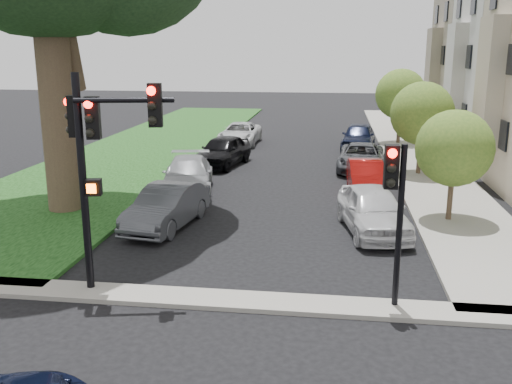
# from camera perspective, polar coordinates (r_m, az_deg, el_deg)

# --- Properties ---
(ground) EXTENTS (140.00, 140.00, 0.00)m
(ground) POSITION_cam_1_polar(r_m,az_deg,el_deg) (12.14, -3.30, -15.04)
(ground) COLOR black
(ground) RESTS_ON ground
(grass_strip) EXTENTS (8.00, 44.00, 0.12)m
(grass_strip) POSITION_cam_1_polar(r_m,az_deg,el_deg) (36.61, -10.02, 4.72)
(grass_strip) COLOR black
(grass_strip) RESTS_ON ground
(sidewalk_right) EXTENTS (3.50, 44.00, 0.12)m
(sidewalk_right) POSITION_cam_1_polar(r_m,az_deg,el_deg) (35.20, 15.29, 4.07)
(sidewalk_right) COLOR #979691
(sidewalk_right) RESTS_ON ground
(sidewalk_cross) EXTENTS (60.00, 1.00, 0.12)m
(sidewalk_cross) POSITION_cam_1_polar(r_m,az_deg,el_deg) (13.87, -1.71, -10.84)
(sidewalk_cross) COLOR #979691
(sidewalk_cross) RESTS_ON ground
(house_d) EXTENTS (7.70, 7.55, 15.97)m
(house_d) POSITION_cam_1_polar(r_m,az_deg,el_deg) (42.19, 22.72, 14.47)
(house_d) COLOR gray
(house_d) RESTS_ON ground
(small_tree_a) EXTENTS (2.63, 2.63, 3.94)m
(small_tree_a) POSITION_cam_1_polar(r_m,az_deg,el_deg) (20.56, 19.22, 4.14)
(small_tree_a) COLOR #3F312A
(small_tree_a) RESTS_ON ground
(small_tree_b) EXTENTS (2.97, 2.97, 4.46)m
(small_tree_b) POSITION_cam_1_polar(r_m,az_deg,el_deg) (28.00, 16.29, 7.53)
(small_tree_b) COLOR #3F312A
(small_tree_b) RESTS_ON ground
(small_tree_c) EXTENTS (3.15, 3.15, 4.73)m
(small_tree_c) POSITION_cam_1_polar(r_m,az_deg,el_deg) (37.14, 14.28, 9.44)
(small_tree_c) COLOR #3F312A
(small_tree_c) RESTS_ON ground
(traffic_signal_main) EXTENTS (2.64, 0.72, 5.39)m
(traffic_signal_main) POSITION_cam_1_polar(r_m,az_deg,el_deg) (13.94, -15.52, 4.57)
(traffic_signal_main) COLOR black
(traffic_signal_main) RESTS_ON ground
(traffic_signal_secondary) EXTENTS (0.49, 0.40, 3.90)m
(traffic_signal_secondary) POSITION_cam_1_polar(r_m,az_deg,el_deg) (13.06, 13.76, -0.43)
(traffic_signal_secondary) COLOR black
(traffic_signal_secondary) RESTS_ON ground
(car_parked_0) EXTENTS (2.59, 4.77, 1.54)m
(car_parked_0) POSITION_cam_1_polar(r_m,az_deg,el_deg) (19.15, 11.61, -1.74)
(car_parked_0) COLOR silver
(car_parked_0) RESTS_ON ground
(car_parked_1) EXTENTS (1.59, 4.09, 1.33)m
(car_parked_1) POSITION_cam_1_polar(r_m,az_deg,el_deg) (24.54, 10.92, 1.53)
(car_parked_1) COLOR maroon
(car_parked_1) RESTS_ON ground
(car_parked_2) EXTENTS (2.55, 4.92, 1.32)m
(car_parked_2) POSITION_cam_1_polar(r_m,az_deg,el_deg) (28.90, 10.46, 3.44)
(car_parked_2) COLOR #3F4247
(car_parked_2) RESTS_ON ground
(car_parked_3) EXTENTS (2.37, 4.76, 1.56)m
(car_parked_3) POSITION_cam_1_polar(r_m,az_deg,el_deg) (35.08, 10.21, 5.50)
(car_parked_3) COLOR black
(car_parked_3) RESTS_ON ground
(car_parked_5) EXTENTS (2.15, 4.53, 1.43)m
(car_parked_5) POSITION_cam_1_polar(r_m,az_deg,el_deg) (19.53, -8.92, -1.47)
(car_parked_5) COLOR #3F4247
(car_parked_5) RESTS_ON ground
(car_parked_6) EXTENTS (2.94, 5.30, 1.45)m
(car_parked_6) POSITION_cam_1_polar(r_m,az_deg,el_deg) (24.19, -6.83, 1.65)
(car_parked_6) COLOR #999BA0
(car_parked_6) RESTS_ON ground
(car_parked_7) EXTENTS (2.71, 4.87, 1.56)m
(car_parked_7) POSITION_cam_1_polar(r_m,az_deg,el_deg) (29.57, -3.37, 4.12)
(car_parked_7) COLOR black
(car_parked_7) RESTS_ON ground
(car_parked_8) EXTENTS (2.31, 4.91, 1.36)m
(car_parked_8) POSITION_cam_1_polar(r_m,az_deg,el_deg) (36.41, -1.61, 5.87)
(car_parked_8) COLOR silver
(car_parked_8) RESTS_ON ground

